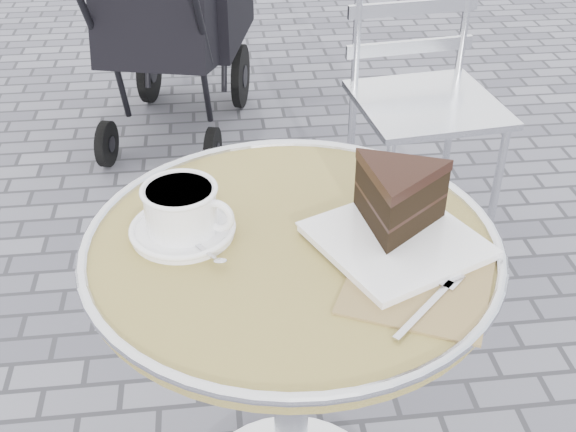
{
  "coord_description": "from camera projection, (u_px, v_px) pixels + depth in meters",
  "views": [
    {
      "loc": [
        -0.12,
        -0.99,
        1.46
      ],
      "look_at": [
        -0.01,
        0.0,
        0.78
      ],
      "focal_mm": 45.0,
      "sensor_mm": 36.0,
      "label": 1
    }
  ],
  "objects": [
    {
      "name": "cafe_table",
      "position": [
        292.0,
        313.0,
        1.32
      ],
      "size": [
        0.72,
        0.72,
        0.74
      ],
      "color": "silver",
      "rests_on": "ground"
    },
    {
      "name": "cappuccino_set",
      "position": [
        182.0,
        214.0,
        1.22
      ],
      "size": [
        0.18,
        0.2,
        0.09
      ],
      "rotation": [
        0.0,
        0.0,
        -0.43
      ],
      "color": "white",
      "rests_on": "cafe_table"
    },
    {
      "name": "cake_plate_set",
      "position": [
        398.0,
        207.0,
        1.2
      ],
      "size": [
        0.32,
        0.41,
        0.13
      ],
      "rotation": [
        0.0,
        0.0,
        0.43
      ],
      "color": "#8B6F4C",
      "rests_on": "cafe_table"
    },
    {
      "name": "bistro_chair",
      "position": [
        419.0,
        62.0,
        2.26
      ],
      "size": [
        0.47,
        0.47,
        0.95
      ],
      "rotation": [
        0.0,
        0.0,
        0.11
      ],
      "color": "silver",
      "rests_on": "ground"
    },
    {
      "name": "baby_stroller",
      "position": [
        175.0,
        20.0,
        2.92
      ],
      "size": [
        0.68,
        1.09,
        1.05
      ],
      "rotation": [
        0.0,
        0.0,
        -0.24
      ],
      "color": "black",
      "rests_on": "ground"
    }
  ]
}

